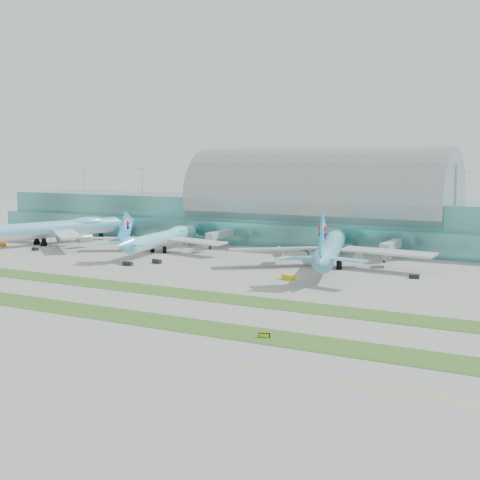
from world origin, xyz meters
The scene contains 18 objects.
ground centered at (0.00, 0.00, 0.00)m, with size 700.00×700.00×0.00m, color gray.
terminal centered at (0.01, 128.79, 14.23)m, with size 340.00×69.10×36.00m.
grass_strip_near centered at (0.00, -28.00, 0.04)m, with size 420.00×12.00×0.08m, color #2D591E.
grass_strip_far centered at (0.00, 2.00, 0.04)m, with size 420.00×12.00×0.08m, color #2D591E.
taxiline_a centered at (0.00, -48.00, 0.01)m, with size 420.00×0.35×0.01m, color yellow.
taxiline_b centered at (0.00, -14.00, 0.01)m, with size 420.00×0.35×0.01m, color yellow.
taxiline_c centered at (0.00, 18.00, 0.01)m, with size 420.00×0.35×0.01m, color yellow.
taxiline_d centered at (0.00, 40.00, 0.01)m, with size 420.00×0.35×0.01m, color yellow.
airliner_a centered at (-102.31, 65.06, 7.17)m, with size 70.92×82.31×23.25m.
airliner_b centered at (-44.64, 70.03, 5.86)m, with size 60.01×68.80×18.99m.
airliner_c centered at (30.27, 66.41, 6.95)m, with size 69.00×79.98×22.52m.
gse_a centered at (-115.45, 49.14, 0.90)m, with size 3.95×1.75×1.79m, color #C9750B.
gse_b centered at (-93.22, 47.17, 0.65)m, with size 3.44×1.60×1.30m, color black.
gse_c centered at (-34.33, 34.08, 0.67)m, with size 3.52×1.65×1.33m, color black.
gse_d centered at (-28.13, 43.17, 0.77)m, with size 3.80×1.59×1.54m, color black.
gse_e centered at (27.60, 36.58, 0.76)m, with size 3.76×2.15×1.51m, color gold.
gse_f centered at (61.97, 57.68, 0.64)m, with size 3.28×1.72×1.29m, color black.
taxiway_sign_east centered at (52.41, -29.08, 0.52)m, with size 2.49×0.82×1.06m.
Camera 1 is at (114.85, -152.58, 37.65)m, focal length 50.00 mm.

